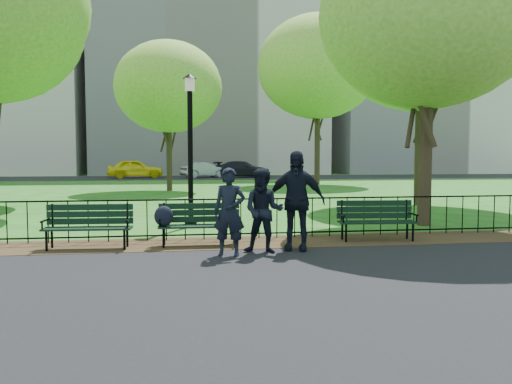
{
  "coord_description": "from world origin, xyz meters",
  "views": [
    {
      "loc": [
        -1.05,
        -8.71,
        1.79
      ],
      "look_at": [
        0.46,
        1.5,
        1.06
      ],
      "focal_mm": 35.0,
      "sensor_mm": 36.0,
      "label": 1
    }
  ],
  "objects": [
    {
      "name": "apartment_east",
      "position": [
        26.0,
        48.0,
        12.0
      ],
      "size": [
        20.0,
        15.0,
        24.0
      ],
      "primitive_type": "cube",
      "color": "silver",
      "rests_on": "ground"
    },
    {
      "name": "dirt_strip",
      "position": [
        0.0,
        1.5,
        0.01
      ],
      "size": [
        60.0,
        1.6,
        0.01
      ],
      "primitive_type": "cube",
      "color": "#3B2B18",
      "rests_on": "ground"
    },
    {
      "name": "park_bench_left_a",
      "position": [
        -2.86,
        1.28,
        0.54
      ],
      "size": [
        1.68,
        0.6,
        0.94
      ],
      "rotation": [
        0.0,
        0.0,
        -0.05
      ],
      "color": "black",
      "rests_on": "ground"
    },
    {
      "name": "tree_far_c",
      "position": [
        -1.73,
        18.3,
        5.48
      ],
      "size": [
        5.67,
        5.67,
        7.9
      ],
      "color": "#2D2116",
      "rests_on": "ground"
    },
    {
      "name": "ground",
      "position": [
        0.0,
        0.0,
        0.0
      ],
      "size": [
        120.0,
        120.0,
        0.0
      ],
      "primitive_type": "plane",
      "color": "#285917"
    },
    {
      "name": "sedan_silver",
      "position": [
        0.82,
        34.77,
        0.68
      ],
      "size": [
        4.26,
        2.93,
        1.33
      ],
      "primitive_type": "imported",
      "rotation": [
        0.0,
        0.0,
        1.99
      ],
      "color": "#979A9E",
      "rests_on": "far_street"
    },
    {
      "name": "taxi",
      "position": [
        -5.02,
        34.75,
        0.81
      ],
      "size": [
        4.91,
        2.57,
        1.59
      ],
      "primitive_type": "imported",
      "rotation": [
        0.0,
        0.0,
        1.72
      ],
      "color": "yellow",
      "rests_on": "far_street"
    },
    {
      "name": "person_left",
      "position": [
        -0.22,
        0.17,
        0.81
      ],
      "size": [
        0.66,
        0.52,
        1.59
      ],
      "primitive_type": "imported",
      "rotation": [
        0.0,
        0.0,
        -0.28
      ],
      "color": "black",
      "rests_on": "asphalt_path"
    },
    {
      "name": "sedan_dark",
      "position": [
        4.22,
        34.92,
        0.72
      ],
      "size": [
        5.3,
        3.54,
        1.43
      ],
      "primitive_type": "imported",
      "rotation": [
        0.0,
        0.0,
        1.23
      ],
      "color": "black",
      "rests_on": "far_street"
    },
    {
      "name": "apartment_mid",
      "position": [
        2.0,
        48.0,
        15.0
      ],
      "size": [
        24.0,
        15.0,
        30.0
      ],
      "primitive_type": "cube",
      "color": "silver",
      "rests_on": "ground"
    },
    {
      "name": "tree_mid_e",
      "position": [
        7.64,
        8.77,
        6.19
      ],
      "size": [
        6.39,
        6.39,
        8.91
      ],
      "color": "#2D2116",
      "rests_on": "ground"
    },
    {
      "name": "park_bench_main",
      "position": [
        -1.02,
        1.27,
        0.57
      ],
      "size": [
        1.71,
        0.52,
        0.93
      ],
      "rotation": [
        0.0,
        0.0,
        -0.01
      ],
      "color": "black",
      "rests_on": "ground"
    },
    {
      "name": "person_mid",
      "position": [
        0.43,
        0.34,
        0.8
      ],
      "size": [
        0.85,
        0.62,
        1.57
      ],
      "primitive_type": "imported",
      "rotation": [
        0.0,
        0.0,
        -0.32
      ],
      "color": "black",
      "rests_on": "asphalt_path"
    },
    {
      "name": "far_street",
      "position": [
        0.0,
        35.0,
        0.01
      ],
      "size": [
        70.0,
        9.0,
        0.01
      ],
      "primitive_type": "cube",
      "color": "black",
      "rests_on": "ground"
    },
    {
      "name": "tree_near_e",
      "position": [
        5.22,
        3.51,
        5.4
      ],
      "size": [
        5.58,
        5.58,
        7.78
      ],
      "color": "#2D2116",
      "rests_on": "ground"
    },
    {
      "name": "tree_far_e",
      "position": [
        7.7,
        23.07,
        7.6
      ],
      "size": [
        7.85,
        7.85,
        10.95
      ],
      "color": "#2D2116",
      "rests_on": "ground"
    },
    {
      "name": "asphalt_path",
      "position": [
        0.0,
        -3.4,
        0.01
      ],
      "size": [
        60.0,
        9.2,
        0.01
      ],
      "primitive_type": "cube",
      "color": "black",
      "rests_on": "ground"
    },
    {
      "name": "lamppost",
      "position": [
        -0.84,
        4.15,
        2.12
      ],
      "size": [
        0.35,
        0.35,
        3.9
      ],
      "color": "black",
      "rests_on": "ground"
    },
    {
      "name": "park_bench_right_a",
      "position": [
        3.04,
        1.4,
        0.53
      ],
      "size": [
        1.68,
        0.64,
        0.93
      ],
      "rotation": [
        0.0,
        0.0,
        -0.08
      ],
      "color": "black",
      "rests_on": "ground"
    },
    {
      "name": "iron_fence",
      "position": [
        0.0,
        2.0,
        0.5
      ],
      "size": [
        24.06,
        0.06,
        1.0
      ],
      "color": "black",
      "rests_on": "ground"
    },
    {
      "name": "person_right",
      "position": [
        1.08,
        0.53,
        0.96
      ],
      "size": [
        1.2,
        0.81,
        1.9
      ],
      "primitive_type": "imported",
      "rotation": [
        0.0,
        0.0,
        -0.35
      ],
      "color": "black",
      "rests_on": "asphalt_path"
    }
  ]
}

